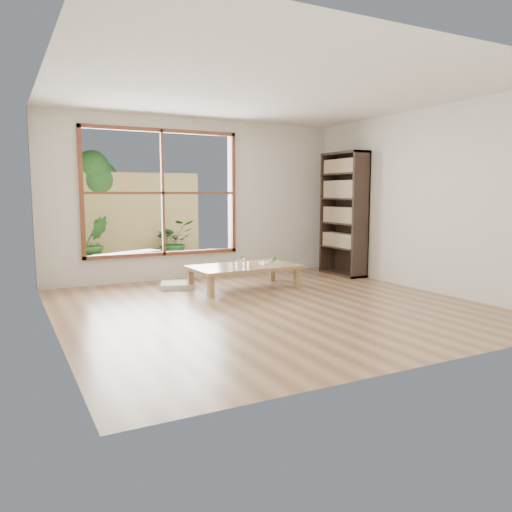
{
  "coord_description": "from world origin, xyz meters",
  "views": [
    {
      "loc": [
        -2.96,
        -5.33,
        1.4
      ],
      "look_at": [
        0.14,
        0.62,
        0.55
      ],
      "focal_mm": 35.0,
      "sensor_mm": 36.0,
      "label": 1
    }
  ],
  "objects_px": {
    "low_table": "(244,268)",
    "food_tray": "(271,262)",
    "garden_bench": "(128,256)",
    "bookshelf": "(344,214)"
  },
  "relations": [
    {
      "from": "bookshelf",
      "to": "food_tray",
      "type": "relative_size",
      "value": 6.19
    },
    {
      "from": "bookshelf",
      "to": "food_tray",
      "type": "distance_m",
      "value": 1.77
    },
    {
      "from": "low_table",
      "to": "bookshelf",
      "type": "relative_size",
      "value": 0.76
    },
    {
      "from": "food_tray",
      "to": "garden_bench",
      "type": "height_order",
      "value": "food_tray"
    },
    {
      "from": "food_tray",
      "to": "garden_bench",
      "type": "relative_size",
      "value": 0.27
    },
    {
      "from": "low_table",
      "to": "garden_bench",
      "type": "bearing_deg",
      "value": 121.49
    },
    {
      "from": "low_table",
      "to": "food_tray",
      "type": "height_order",
      "value": "food_tray"
    },
    {
      "from": "low_table",
      "to": "food_tray",
      "type": "relative_size",
      "value": 4.73
    },
    {
      "from": "bookshelf",
      "to": "garden_bench",
      "type": "bearing_deg",
      "value": 155.38
    },
    {
      "from": "low_table",
      "to": "garden_bench",
      "type": "distance_m",
      "value": 2.28
    }
  ]
}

